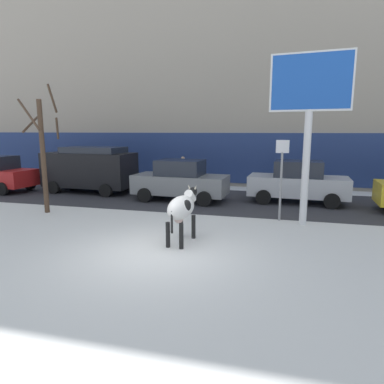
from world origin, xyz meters
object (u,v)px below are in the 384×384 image
at_px(billboard, 310,93).
at_px(bare_tree_left_lot, 43,149).
at_px(street_sign, 281,174).
at_px(cow_holstein, 182,208).
at_px(car_silver_sedan, 298,182).
at_px(car_black_van, 90,168).
at_px(car_grey_sedan, 180,181).
at_px(pedestrian_near_billboard, 183,172).

xyz_separation_m(billboard, bare_tree_left_lot, (-9.49, -0.70, -1.88)).
height_order(bare_tree_left_lot, street_sign, bare_tree_left_lot).
distance_m(cow_holstein, car_silver_sedan, 7.32).
xyz_separation_m(car_black_van, car_grey_sedan, (5.07, -0.87, -0.33)).
relative_size(pedestrian_near_billboard, bare_tree_left_lot, 0.36).
distance_m(cow_holstein, pedestrian_near_billboard, 9.40).
bearing_deg(bare_tree_left_lot, cow_holstein, -19.28).
distance_m(cow_holstein, bare_tree_left_lot, 6.58).
relative_size(billboard, pedestrian_near_billboard, 3.21).
xyz_separation_m(billboard, car_silver_sedan, (-0.05, 3.67, -3.41)).
height_order(cow_holstein, billboard, billboard).
relative_size(cow_holstein, car_black_van, 0.41).
bearing_deg(cow_holstein, bare_tree_left_lot, 160.72).
relative_size(cow_holstein, car_silver_sedan, 0.45).
bearing_deg(pedestrian_near_billboard, car_black_van, -149.06).
bearing_deg(pedestrian_near_billboard, bare_tree_left_lot, -116.69).
distance_m(billboard, car_silver_sedan, 5.01).
height_order(cow_holstein, street_sign, street_sign).
xyz_separation_m(bare_tree_left_lot, street_sign, (8.72, 1.01, -0.76)).
bearing_deg(street_sign, car_grey_sedan, 150.19).
relative_size(pedestrian_near_billboard, street_sign, 0.61).
height_order(car_black_van, car_silver_sedan, car_black_van).
bearing_deg(car_silver_sedan, cow_holstein, -117.54).
relative_size(car_silver_sedan, street_sign, 1.52).
xyz_separation_m(car_grey_sedan, street_sign, (4.38, -2.51, 0.76)).
xyz_separation_m(cow_holstein, bare_tree_left_lot, (-6.06, 2.12, 1.43)).
bearing_deg(street_sign, car_silver_sedan, 77.82).
bearing_deg(car_grey_sedan, pedestrian_near_billboard, 104.21).
bearing_deg(street_sign, pedestrian_near_billboard, 131.61).
distance_m(billboard, bare_tree_left_lot, 9.70).
relative_size(car_black_van, car_silver_sedan, 1.09).
xyz_separation_m(cow_holstein, car_black_van, (-6.79, 6.52, 0.24)).
relative_size(billboard, bare_tree_left_lot, 1.17).
distance_m(pedestrian_near_billboard, bare_tree_left_lot, 7.90).
distance_m(car_silver_sedan, pedestrian_near_billboard, 6.49).
xyz_separation_m(cow_holstein, car_silver_sedan, (3.38, 6.49, -0.09)).
height_order(billboard, pedestrian_near_billboard, billboard).
bearing_deg(bare_tree_left_lot, car_silver_sedan, 24.81).
bearing_deg(pedestrian_near_billboard, street_sign, -48.39).
height_order(car_silver_sedan, bare_tree_left_lot, bare_tree_left_lot).
relative_size(cow_holstein, car_grey_sedan, 0.45).
height_order(cow_holstein, car_silver_sedan, car_silver_sedan).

